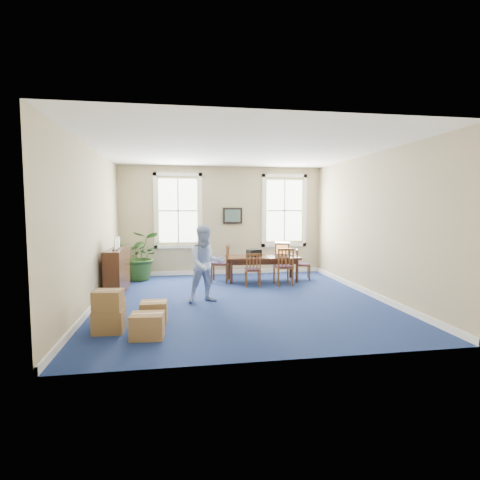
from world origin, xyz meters
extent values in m
plane|color=navy|center=(0.00, 0.00, 0.00)|extent=(6.50, 6.50, 0.00)
plane|color=white|center=(0.00, 0.00, 3.20)|extent=(6.50, 6.50, 0.00)
plane|color=tan|center=(0.00, 3.25, 1.60)|extent=(6.50, 0.00, 6.50)
plane|color=tan|center=(0.00, -3.25, 1.60)|extent=(6.50, 0.00, 6.50)
plane|color=tan|center=(-3.00, 0.00, 1.60)|extent=(0.00, 6.50, 6.50)
plane|color=tan|center=(3.00, 0.00, 1.60)|extent=(0.00, 6.50, 6.50)
cube|color=white|center=(0.00, 3.22, 0.06)|extent=(6.00, 0.04, 0.12)
cube|color=white|center=(-2.97, 0.00, 0.06)|extent=(0.04, 6.50, 0.12)
cube|color=white|center=(2.97, 0.00, 0.06)|extent=(0.04, 6.50, 0.12)
cube|color=white|center=(1.80, 2.04, 0.69)|extent=(0.17, 0.20, 0.04)
cube|color=black|center=(0.73, 2.08, 0.76)|extent=(0.43, 0.37, 0.18)
imported|color=#A0B9EB|center=(-0.73, -0.04, 0.81)|extent=(0.90, 0.76, 1.62)
cube|color=#3F2012|center=(-2.70, 0.99, 0.49)|extent=(0.42, 1.27, 0.99)
imported|color=#23451A|center=(-2.33, 2.66, 0.68)|extent=(1.25, 1.10, 1.35)
camera|label=1|loc=(-1.28, -7.84, 2.00)|focal=28.00mm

